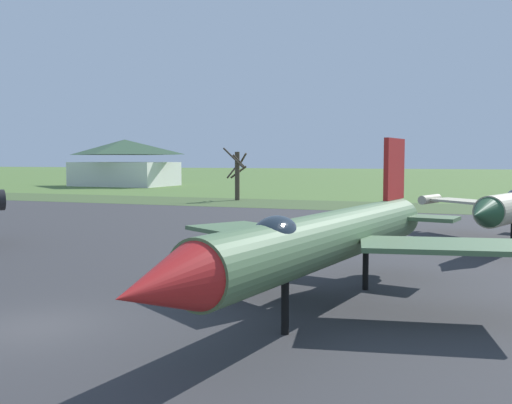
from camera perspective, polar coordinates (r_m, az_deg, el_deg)
name	(u,v)px	position (r m, az deg, el deg)	size (l,w,h in m)	color
ground_plane	(35,329)	(17.22, -21.17, -11.72)	(600.00, 600.00, 0.00)	#4C6B33
asphalt_apron	(236,250)	(29.43, -2.03, -4.82)	(91.68, 48.43, 0.05)	#333335
grass_verge_strip	(350,206)	(58.33, 9.34, -0.38)	(151.68, 12.00, 0.06)	#3F542E
jet_fighter_rear_center	(325,237)	(17.23, 6.90, -3.53)	(11.87, 16.78, 5.50)	#4C6B47
bare_tree_far_left	(237,173)	(65.25, -1.89, 2.88)	(2.48, 2.49, 6.06)	#42382D
visitor_building	(125,163)	(106.17, -12.96, 3.83)	(17.93, 12.59, 8.36)	silver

